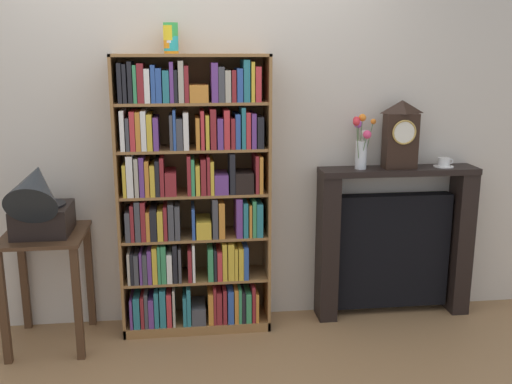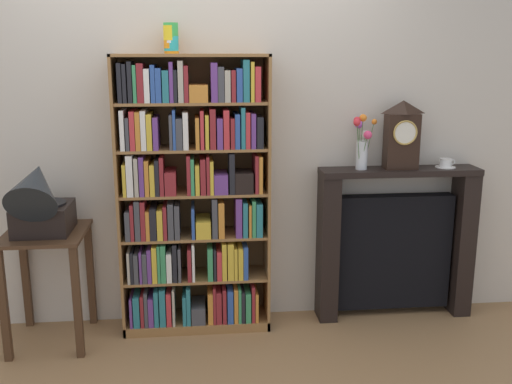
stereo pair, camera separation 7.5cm
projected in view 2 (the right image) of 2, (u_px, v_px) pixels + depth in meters
name	position (u px, v px, depth m)	size (l,w,h in m)	color
ground_plane	(198.00, 337.00, 3.80)	(7.97, 6.40, 0.02)	#997047
wall_back	(227.00, 128.00, 3.84)	(4.97, 0.08, 2.60)	beige
bookshelf	(192.00, 201.00, 3.73)	(0.95, 0.29, 1.78)	olive
cup_stack	(171.00, 38.00, 3.53)	(0.09, 0.09, 0.18)	orange
side_table_left	(48.00, 261.00, 3.61)	(0.48, 0.53, 0.72)	#472D1C
gramophone	(39.00, 199.00, 3.45)	(0.32, 0.50, 0.53)	black
fireplace_mantel	(395.00, 244.00, 4.00)	(1.06, 0.22, 1.04)	black
mantel_clock	(402.00, 135.00, 3.81)	(0.21, 0.13, 0.45)	black
flower_vase	(362.00, 143.00, 3.79)	(0.19, 0.20, 0.36)	silver
teacup_with_saucer	(446.00, 164.00, 3.89)	(0.13, 0.13, 0.06)	white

